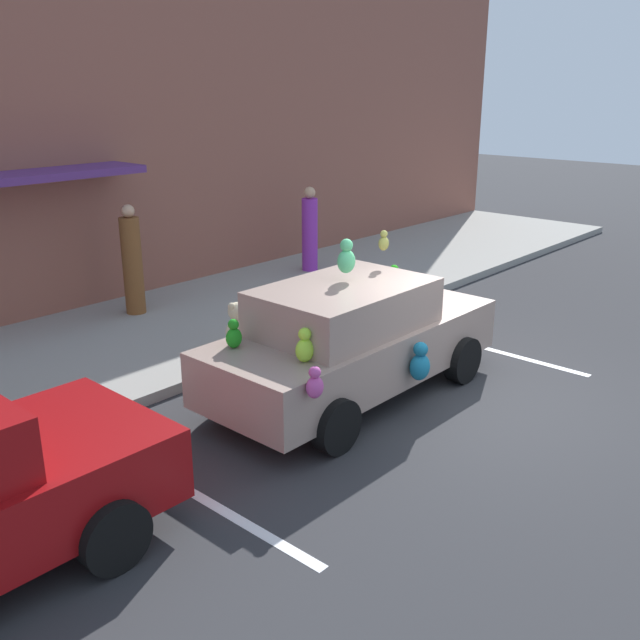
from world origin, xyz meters
TOP-DOWN VIEW (x-y plane):
  - ground_plane at (0.00, 0.00)m, footprint 60.00×60.00m
  - sidewalk at (0.00, 5.00)m, footprint 24.00×4.00m
  - storefront_building at (-0.02, 7.14)m, footprint 24.00×1.25m
  - parking_stripe_front at (1.81, 1.00)m, footprint 0.12×3.60m
  - parking_stripe_rear at (-3.80, 1.00)m, footprint 0.12×3.60m
  - plush_covered_car at (-0.94, 1.27)m, footprint 4.26×2.00m
  - teddy_bear_on_sidewalk at (-1.00, 3.41)m, footprint 0.38×0.32m
  - pedestrian_walking_past at (3.13, 5.78)m, footprint 0.33×0.33m
  - pedestrian_by_lamp at (-1.02, 6.01)m, footprint 0.33×0.33m

SIDE VIEW (x-z plane):
  - ground_plane at x=0.00m, z-range 0.00..0.00m
  - parking_stripe_front at x=1.81m, z-range 0.00..0.01m
  - parking_stripe_rear at x=-3.80m, z-range 0.00..0.01m
  - sidewalk at x=0.00m, z-range 0.00..0.15m
  - teddy_bear_on_sidewalk at x=-1.00m, z-range 0.12..0.85m
  - plush_covered_car at x=-0.94m, z-range -0.24..1.83m
  - pedestrian_walking_past at x=3.13m, z-range 0.10..1.84m
  - pedestrian_by_lamp at x=-1.02m, z-range 0.09..1.95m
  - storefront_building at x=-0.02m, z-range -0.01..6.39m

